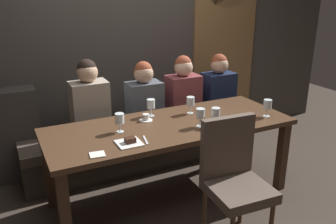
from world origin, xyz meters
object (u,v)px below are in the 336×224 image
wine_glass_end_right (151,104)px  wine_glass_center_front (200,114)px  banquette_bench (142,146)px  wine_glass_center_back (120,119)px  chair_near_side (234,174)px  dessert_plate (129,142)px  diner_redhead (90,102)px  diner_far_end (183,91)px  dining_table (170,133)px  espresso_cup (146,118)px  wine_glass_near_left (216,114)px  fork_on_table (146,140)px  diner_bearded (144,98)px  wine_glass_end_left (191,102)px  wine_glass_near_right (268,105)px  diner_near_end (218,87)px

wine_glass_end_right → wine_glass_center_front: bearing=-57.6°
banquette_bench → wine_glass_center_back: (-0.46, -0.67, 0.63)m
chair_near_side → dessert_plate: bearing=142.9°
diner_redhead → diner_far_end: size_ratio=1.06×
wine_glass_end_right → banquette_bench: bearing=80.7°
wine_glass_center_front → wine_glass_end_right: bearing=122.4°
dining_table → espresso_cup: (-0.16, 0.17, 0.11)m
wine_glass_near_left → wine_glass_end_right: bearing=130.4°
dining_table → fork_on_table: bearing=-145.9°
chair_near_side → diner_bearded: 1.42m
wine_glass_end_right → wine_glass_end_left: bearing=-14.9°
wine_glass_end_right → wine_glass_near_left: same height
dessert_plate → diner_far_end: bearing=43.0°
wine_glass_end_left → wine_glass_center_back: bearing=-169.4°
diner_redhead → wine_glass_center_back: 0.67m
chair_near_side → espresso_cup: (-0.34, 0.89, 0.21)m
chair_near_side → wine_glass_end_right: bearing=103.8°
wine_glass_near_right → diner_far_end: bearing=114.0°
diner_redhead → espresso_cup: 0.64m
diner_redhead → espresso_cup: diner_redhead is taller
wine_glass_end_right → fork_on_table: 0.57m
dining_table → diner_redhead: diner_redhead is taller
chair_near_side → diner_near_end: size_ratio=1.35×
diner_far_end → wine_glass_center_front: (-0.29, -0.84, 0.05)m
dining_table → diner_redhead: 0.89m
banquette_bench → dessert_plate: dessert_plate is taller
diner_redhead → diner_near_end: size_ratio=1.10×
wine_glass_end_left → espresso_cup: 0.47m
wine_glass_end_right → wine_glass_near_right: bearing=-27.0°
diner_redhead → wine_glass_near_left: bearing=-45.7°
diner_far_end → wine_glass_near_left: bearing=-100.5°
wine_glass_near_right → diner_bearded: bearing=133.8°
diner_redhead → diner_far_end: bearing=-0.8°
fork_on_table → wine_glass_near_left: bearing=13.5°
chair_near_side → fork_on_table: (-0.51, 0.49, 0.18)m
chair_near_side → diner_far_end: diner_far_end is taller
wine_glass_center_back → wine_glass_near_right: (1.36, -0.25, -0.00)m
wine_glass_end_left → wine_glass_near_left: same height
dining_table → diner_redhead: size_ratio=2.76×
wine_glass_near_left → fork_on_table: 0.68m
diner_near_end → fork_on_table: diner_near_end is taller
diner_near_end → wine_glass_center_back: 1.58m
diner_redhead → fork_on_table: diner_redhead is taller
banquette_bench → wine_glass_near_left: bearing=-69.8°
dining_table → wine_glass_near_left: 0.44m
diner_redhead → wine_glass_near_right: size_ratio=4.86×
wine_glass_center_front → espresso_cup: (-0.37, 0.34, -0.09)m
wine_glass_center_front → wine_glass_near_right: 0.70m
diner_redhead → wine_glass_end_right: diner_redhead is taller
dining_table → chair_near_side: (0.17, -0.72, -0.09)m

